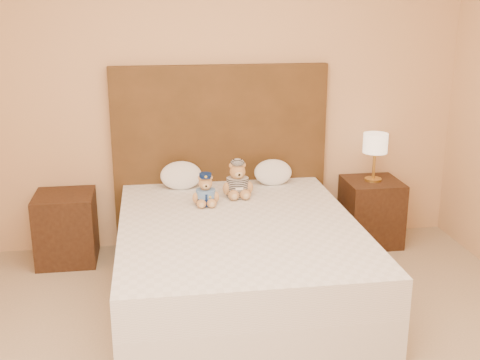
% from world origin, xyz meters
% --- Properties ---
extents(room_walls, '(4.04, 4.52, 2.72)m').
position_xyz_m(room_walls, '(0.00, 0.46, 1.81)').
color(room_walls, '#DCAA78').
rests_on(room_walls, ground).
extents(bed, '(1.60, 2.00, 0.55)m').
position_xyz_m(bed, '(0.00, 1.20, 0.28)').
color(bed, white).
rests_on(bed, ground).
extents(headboard, '(1.75, 0.08, 1.50)m').
position_xyz_m(headboard, '(0.00, 2.21, 0.75)').
color(headboard, '#543519').
rests_on(headboard, ground).
extents(nightstand_left, '(0.45, 0.45, 0.55)m').
position_xyz_m(nightstand_left, '(-1.25, 2.00, 0.28)').
color(nightstand_left, '#3A2212').
rests_on(nightstand_left, ground).
extents(nightstand_right, '(0.45, 0.45, 0.55)m').
position_xyz_m(nightstand_right, '(1.25, 2.00, 0.28)').
color(nightstand_right, '#3A2212').
rests_on(nightstand_right, ground).
extents(lamp, '(0.20, 0.20, 0.40)m').
position_xyz_m(lamp, '(1.25, 2.00, 0.85)').
color(lamp, gold).
rests_on(lamp, nightstand_right).
extents(teddy_police, '(0.21, 0.20, 0.24)m').
position_xyz_m(teddy_police, '(-0.18, 1.59, 0.67)').
color(teddy_police, tan).
rests_on(teddy_police, bed).
extents(teddy_prisoner, '(0.25, 0.24, 0.27)m').
position_xyz_m(teddy_prisoner, '(0.07, 1.75, 0.69)').
color(teddy_prisoner, tan).
rests_on(teddy_prisoner, bed).
extents(pillow_left, '(0.33, 0.21, 0.23)m').
position_xyz_m(pillow_left, '(-0.34, 2.03, 0.67)').
color(pillow_left, white).
rests_on(pillow_left, bed).
extents(pillow_right, '(0.31, 0.20, 0.22)m').
position_xyz_m(pillow_right, '(0.41, 2.03, 0.66)').
color(pillow_right, white).
rests_on(pillow_right, bed).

